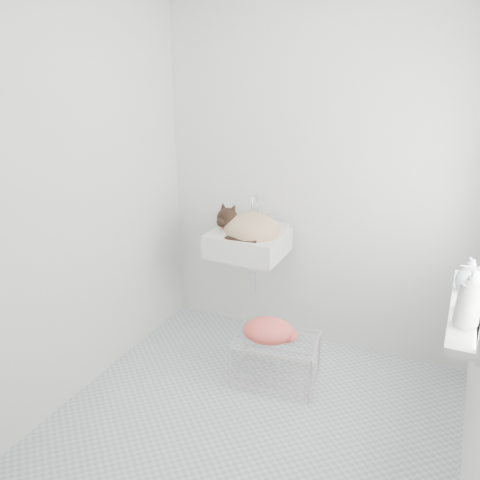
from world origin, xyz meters
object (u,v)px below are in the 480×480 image
at_px(bottle_b, 466,311).
at_px(bottle_c, 467,292).
at_px(wire_rack, 275,359).
at_px(bottle_a, 464,326).
at_px(cat, 249,228).
at_px(sink, 248,232).

bearing_deg(bottle_b, bottle_c, 90.00).
bearing_deg(wire_rack, bottle_c, -1.14).
xyz_separation_m(bottle_a, bottle_c, (0.00, 0.38, 0.00)).
xyz_separation_m(cat, bottle_a, (1.37, -0.74, -0.04)).
distance_m(bottle_a, bottle_c, 0.38).
bearing_deg(bottle_a, sink, 151.32).
height_order(sink, cat, cat).
bearing_deg(bottle_c, sink, 164.89).
distance_m(sink, cat, 0.05).
relative_size(bottle_b, bottle_c, 0.96).
relative_size(sink, bottle_b, 2.92).
xyz_separation_m(wire_rack, bottle_c, (1.03, -0.02, 0.70)).
height_order(wire_rack, bottle_b, bottle_b).
bearing_deg(cat, wire_rack, -35.02).
relative_size(cat, bottle_a, 1.87).
bearing_deg(cat, bottle_b, -13.34).
bearing_deg(bottle_a, cat, 151.64).
bearing_deg(bottle_a, bottle_c, 90.00).
bearing_deg(bottle_c, cat, 165.42).
bearing_deg(bottle_c, bottle_b, -90.00).
distance_m(wire_rack, bottle_c, 1.25).
distance_m(cat, bottle_a, 1.56).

